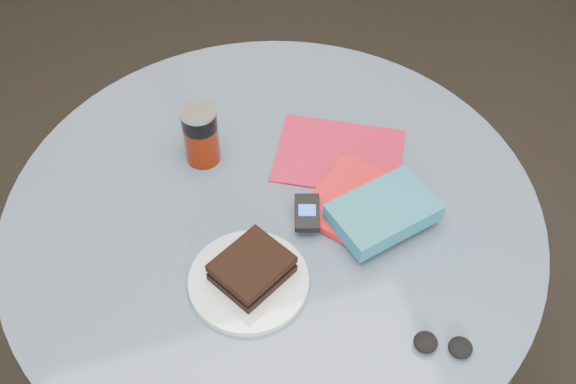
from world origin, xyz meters
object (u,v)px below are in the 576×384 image
object	(u,v)px
plate	(249,281)
mp3_player	(307,213)
novel	(383,212)
soda_can	(201,135)
table	(274,263)
pepper_grinder	(194,131)
magazine	(339,155)
red_book	(348,199)
sandwich	(252,268)
headphones	(443,345)

from	to	relation	value
plate	mp3_player	bearing A→B (deg)	35.08
novel	soda_can	bearing A→B (deg)	122.38
novel	plate	bearing A→B (deg)	176.52
novel	table	bearing A→B (deg)	140.91
novel	mp3_player	size ratio (longest dim) A/B	2.03
table	pepper_grinder	xyz separation A→B (m)	(-0.10, 0.21, 0.21)
magazine	novel	distance (m)	0.19
table	red_book	bearing A→B (deg)	-7.55
table	pepper_grinder	bearing A→B (deg)	115.02
plate	magazine	size ratio (longest dim) A/B	0.84
pepper_grinder	red_book	distance (m)	0.33
sandwich	mp3_player	bearing A→B (deg)	35.09
sandwich	headphones	xyz separation A→B (m)	(0.25, -0.22, -0.02)
plate	red_book	xyz separation A→B (m)	(0.22, 0.12, 0.01)
plate	magazine	bearing A→B (deg)	42.72
red_book	headphones	size ratio (longest dim) A/B	1.75
plate	sandwich	xyz separation A→B (m)	(0.01, 0.01, 0.03)
plate	red_book	distance (m)	0.25
table	soda_can	size ratio (longest dim) A/B	7.83
sandwich	novel	size ratio (longest dim) A/B	0.84
sandwich	pepper_grinder	size ratio (longest dim) A/B	1.76
soda_can	mp3_player	bearing A→B (deg)	-55.89
magazine	novel	size ratio (longest dim) A/B	1.34
table	mp3_player	xyz separation A→B (m)	(0.05, -0.04, 0.19)
soda_can	headphones	size ratio (longest dim) A/B	1.25
sandwich	soda_can	size ratio (longest dim) A/B	1.20
table	novel	size ratio (longest dim) A/B	5.48
sandwich	red_book	xyz separation A→B (m)	(0.21, 0.11, -0.02)
soda_can	headphones	world-z (taller)	soda_can
table	headphones	xyz separation A→B (m)	(0.18, -0.35, 0.17)
soda_can	sandwich	bearing A→B (deg)	-87.29
sandwich	pepper_grinder	distance (m)	0.34
table	headphones	size ratio (longest dim) A/B	9.78
red_book	sandwich	bearing A→B (deg)	168.82
soda_can	pepper_grinder	distance (m)	0.04
plate	sandwich	size ratio (longest dim) A/B	1.35
table	mp3_player	distance (m)	0.20
novel	mp3_player	world-z (taller)	novel
plate	pepper_grinder	distance (m)	0.34
table	sandwich	size ratio (longest dim) A/B	6.54
sandwich	headphones	bearing A→B (deg)	-40.66
soda_can	mp3_player	size ratio (longest dim) A/B	1.42
sandwich	red_book	size ratio (longest dim) A/B	0.85
soda_can	plate	bearing A→B (deg)	-88.96
magazine	red_book	size ratio (longest dim) A/B	1.37
plate	soda_can	bearing A→B (deg)	91.04
magazine	red_book	distance (m)	0.12
plate	mp3_player	distance (m)	0.17
sandwich	novel	world-z (taller)	same
red_book	magazine	bearing A→B (deg)	39.13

